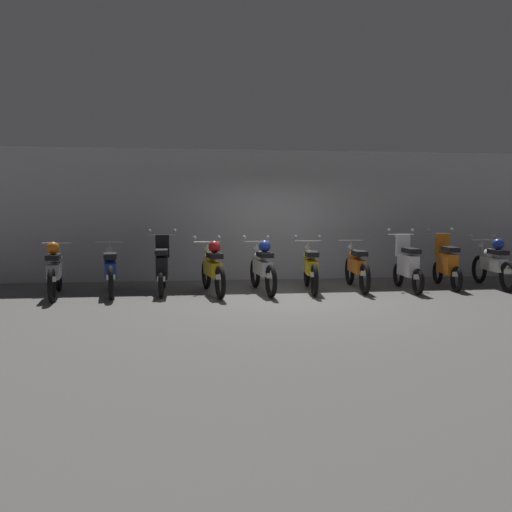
% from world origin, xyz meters
% --- Properties ---
extents(ground_plane, '(80.00, 80.00, 0.00)m').
position_xyz_m(ground_plane, '(0.00, 0.00, 0.00)').
color(ground_plane, '#565451').
extents(back_wall, '(17.19, 0.30, 3.13)m').
position_xyz_m(back_wall, '(0.00, 2.59, 1.57)').
color(back_wall, '#ADADB2').
rests_on(back_wall, ground).
extents(motorbike_slot_0, '(0.60, 1.93, 1.08)m').
position_xyz_m(motorbike_slot_0, '(-4.60, 0.53, 0.53)').
color(motorbike_slot_0, black).
rests_on(motorbike_slot_0, ground).
extents(motorbike_slot_1, '(0.61, 1.93, 1.03)m').
position_xyz_m(motorbike_slot_1, '(-3.58, 0.70, 0.49)').
color(motorbike_slot_1, black).
rests_on(motorbike_slot_1, ground).
extents(motorbike_slot_2, '(0.59, 1.68, 1.29)m').
position_xyz_m(motorbike_slot_2, '(-2.55, 0.75, 0.53)').
color(motorbike_slot_2, black).
rests_on(motorbike_slot_2, ground).
extents(motorbike_slot_3, '(0.62, 1.93, 1.15)m').
position_xyz_m(motorbike_slot_3, '(-1.53, 0.51, 0.53)').
color(motorbike_slot_3, black).
rests_on(motorbike_slot_3, ground).
extents(motorbike_slot_4, '(0.59, 1.95, 1.15)m').
position_xyz_m(motorbike_slot_4, '(-0.51, 0.58, 0.53)').
color(motorbike_slot_4, black).
rests_on(motorbike_slot_4, ground).
extents(motorbike_slot_5, '(0.59, 1.95, 1.15)m').
position_xyz_m(motorbike_slot_5, '(0.51, 0.66, 0.49)').
color(motorbike_slot_5, black).
rests_on(motorbike_slot_5, ground).
extents(motorbike_slot_6, '(0.56, 1.95, 1.03)m').
position_xyz_m(motorbike_slot_6, '(1.53, 0.73, 0.49)').
color(motorbike_slot_6, black).
rests_on(motorbike_slot_6, ground).
extents(motorbike_slot_7, '(0.59, 1.68, 1.29)m').
position_xyz_m(motorbike_slot_7, '(2.56, 0.49, 0.53)').
color(motorbike_slot_7, black).
rests_on(motorbike_slot_7, ground).
extents(motorbike_slot_8, '(0.58, 1.67, 1.29)m').
position_xyz_m(motorbike_slot_8, '(3.58, 0.78, 0.53)').
color(motorbike_slot_8, black).
rests_on(motorbike_slot_8, ground).
extents(motorbike_slot_9, '(0.59, 1.95, 1.15)m').
position_xyz_m(motorbike_slot_9, '(4.60, 0.67, 0.53)').
color(motorbike_slot_9, black).
rests_on(motorbike_slot_9, ground).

